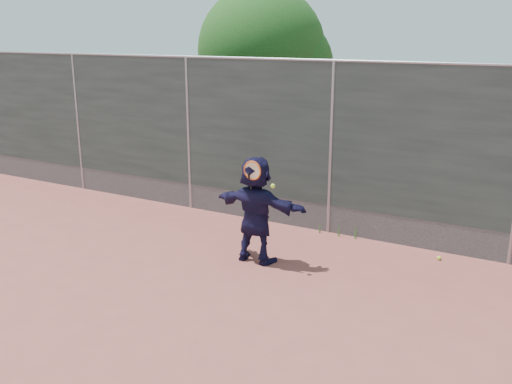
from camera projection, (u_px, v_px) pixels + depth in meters
The scene contains 7 objects.
ground at pixel (224, 313), 7.29m from camera, with size 80.00×80.00×0.00m, color #9E4C42.
player at pixel (256, 209), 8.73m from camera, with size 1.55×0.49×1.67m, color #151233.
ball_ground at pixel (439, 258), 8.96m from camera, with size 0.07×0.07×0.07m, color #BFEC34.
fence at pixel (331, 145), 9.80m from camera, with size 20.00×0.06×3.03m.
swing_action at pixel (254, 173), 8.35m from camera, with size 0.53×0.13×0.51m.
tree_left at pixel (268, 55), 13.33m from camera, with size 3.15×3.00×4.53m.
weed_clump at pixel (341, 229), 9.96m from camera, with size 0.68×0.07×0.30m.
Camera 1 is at (3.57, -5.56, 3.47)m, focal length 40.00 mm.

